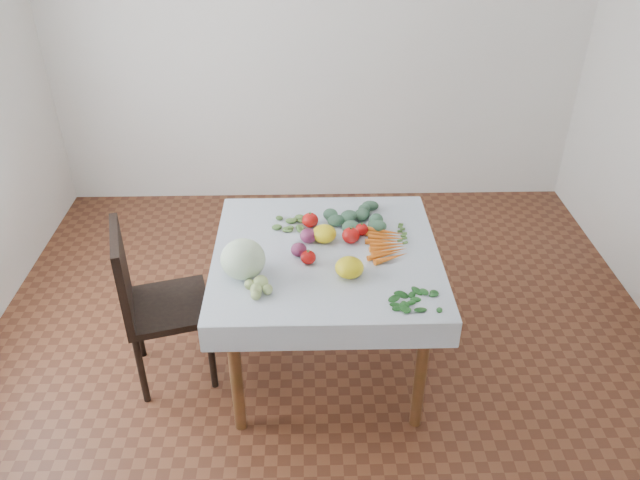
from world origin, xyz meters
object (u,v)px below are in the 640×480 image
object	(u,v)px
cabbage	(243,259)
carrot_bunch	(386,245)
table	(326,268)
chair	(149,297)
heirloom_back	(324,234)

from	to	relation	value
cabbage	carrot_bunch	bearing A→B (deg)	18.29
table	carrot_bunch	size ratio (longest dim) A/B	2.99
chair	table	bearing A→B (deg)	3.58
table	cabbage	xyz separation A→B (m)	(-0.39, -0.19, 0.20)
chair	heirloom_back	distance (m)	0.95
chair	heirloom_back	xyz separation A→B (m)	(0.90, 0.16, 0.27)
table	heirloom_back	distance (m)	0.18
table	cabbage	bearing A→B (deg)	-153.70
cabbage	heirloom_back	size ratio (longest dim) A/B	1.67
cabbage	heirloom_back	bearing A→B (deg)	37.26
table	heirloom_back	xyz separation A→B (m)	(-0.01, 0.10, 0.15)
table	heirloom_back	world-z (taller)	heirloom_back
chair	carrot_bunch	distance (m)	1.24
heirloom_back	carrot_bunch	bearing A→B (deg)	-11.69
table	carrot_bunch	bearing A→B (deg)	6.72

